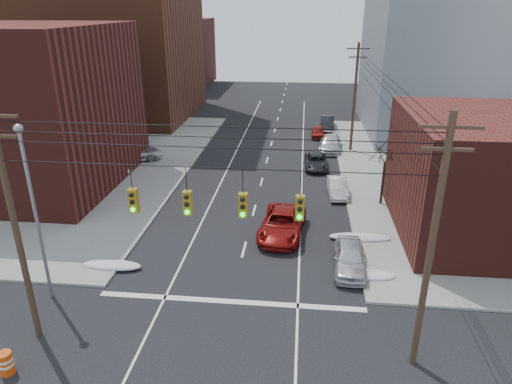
% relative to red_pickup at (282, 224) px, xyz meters
% --- Properties ---
extents(building_brick_far, '(22.00, 18.00, 12.00)m').
position_rel_red_pickup_xyz_m(building_brick_far, '(-28.29, 59.71, 5.18)').
color(building_brick_far, '#4F1C17').
rests_on(building_brick_far, ground).
extents(building_office, '(22.00, 20.00, 25.00)m').
position_rel_red_pickup_xyz_m(building_office, '(19.71, 29.71, 11.68)').
color(building_office, gray).
rests_on(building_office, ground).
extents(building_glass, '(20.00, 18.00, 22.00)m').
position_rel_red_pickup_xyz_m(building_glass, '(21.71, 55.71, 10.18)').
color(building_glass, gray).
rests_on(building_glass, ground).
extents(utility_pole_left, '(2.20, 0.28, 11.00)m').
position_rel_red_pickup_xyz_m(utility_pole_left, '(-10.79, -11.29, 4.97)').
color(utility_pole_left, '#473323').
rests_on(utility_pole_left, ground).
extents(utility_pole_right, '(2.20, 0.28, 11.00)m').
position_rel_red_pickup_xyz_m(utility_pole_right, '(6.21, -11.29, 4.97)').
color(utility_pole_right, '#473323').
rests_on(utility_pole_right, ground).
extents(utility_pole_far, '(2.20, 0.28, 11.00)m').
position_rel_red_pickup_xyz_m(utility_pole_far, '(6.21, 19.71, 4.97)').
color(utility_pole_far, '#473323').
rests_on(utility_pole_far, ground).
extents(traffic_signals, '(17.00, 0.42, 2.02)m').
position_rel_red_pickup_xyz_m(traffic_signals, '(-2.19, -11.32, 6.35)').
color(traffic_signals, black).
rests_on(traffic_signals, ground).
extents(street_light, '(0.44, 0.44, 9.32)m').
position_rel_red_pickup_xyz_m(street_light, '(-11.79, -8.29, 4.72)').
color(street_light, gray).
rests_on(street_light, ground).
extents(bare_tree, '(2.09, 2.20, 4.93)m').
position_rel_red_pickup_xyz_m(bare_tree, '(7.30, 5.71, 1.50)').
color(bare_tree, black).
rests_on(bare_tree, ground).
extents(snow_nw, '(3.50, 1.08, 0.42)m').
position_rel_red_pickup_xyz_m(snow_nw, '(-9.69, -5.29, -0.61)').
color(snow_nw, silver).
rests_on(snow_nw, ground).
extents(snow_ne, '(3.00, 1.08, 0.42)m').
position_rel_red_pickup_xyz_m(snow_ne, '(5.11, -4.79, -0.61)').
color(snow_ne, silver).
rests_on(snow_ne, ground).
extents(snow_east_far, '(4.00, 1.08, 0.42)m').
position_rel_red_pickup_xyz_m(snow_east_far, '(5.11, -0.29, -0.61)').
color(snow_east_far, silver).
rests_on(snow_east_far, ground).
extents(red_pickup, '(3.24, 6.11, 1.64)m').
position_rel_red_pickup_xyz_m(red_pickup, '(0.00, 0.00, 0.00)').
color(red_pickup, maroon).
rests_on(red_pickup, ground).
extents(parked_car_a, '(2.00, 4.59, 1.54)m').
position_rel_red_pickup_xyz_m(parked_car_a, '(4.11, -3.95, -0.05)').
color(parked_car_a, silver).
rests_on(parked_car_a, ground).
extents(parked_car_b, '(1.60, 4.15, 1.35)m').
position_rel_red_pickup_xyz_m(parked_car_b, '(4.11, 7.37, -0.14)').
color(parked_car_b, silver).
rests_on(parked_car_b, ground).
extents(parked_car_c, '(2.20, 4.57, 1.26)m').
position_rel_red_pickup_xyz_m(parked_car_c, '(2.51, 13.87, -0.19)').
color(parked_car_c, black).
rests_on(parked_car_c, ground).
extents(parked_car_d, '(2.62, 5.44, 1.53)m').
position_rel_red_pickup_xyz_m(parked_car_d, '(4.11, 19.76, -0.05)').
color(parked_car_d, silver).
rests_on(parked_car_d, ground).
extents(parked_car_e, '(1.56, 3.75, 1.27)m').
position_rel_red_pickup_xyz_m(parked_car_e, '(2.92, 24.95, -0.18)').
color(parked_car_e, maroon).
rests_on(parked_car_e, ground).
extents(parked_car_f, '(1.90, 4.83, 1.56)m').
position_rel_red_pickup_xyz_m(parked_car_f, '(4.11, 29.02, -0.04)').
color(parked_car_f, black).
rests_on(parked_car_f, ground).
extents(lot_car_a, '(3.91, 2.42, 1.22)m').
position_rel_red_pickup_xyz_m(lot_car_a, '(-16.14, 9.87, -0.06)').
color(lot_car_a, silver).
rests_on(lot_car_a, sidewalk_nw).
extents(lot_car_b, '(5.64, 3.97, 1.43)m').
position_rel_red_pickup_xyz_m(lot_car_b, '(-15.14, 14.06, 0.05)').
color(lot_car_b, '#BDBCC1').
rests_on(lot_car_b, sidewalk_nw).
extents(lot_car_c, '(5.07, 2.12, 1.46)m').
position_rel_red_pickup_xyz_m(lot_car_c, '(-21.27, 5.28, 0.06)').
color(lot_car_c, black).
rests_on(lot_car_c, sidewalk_nw).
extents(lot_car_d, '(4.51, 2.30, 1.47)m').
position_rel_red_pickup_xyz_m(lot_car_d, '(-20.90, 8.93, 0.07)').
color(lot_car_d, '#A4A3A8').
rests_on(lot_car_d, sidewalk_nw).
extents(construction_barrel, '(0.64, 0.64, 1.05)m').
position_rel_red_pickup_xyz_m(construction_barrel, '(-10.79, -13.68, -0.28)').
color(construction_barrel, '#E1460B').
rests_on(construction_barrel, ground).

